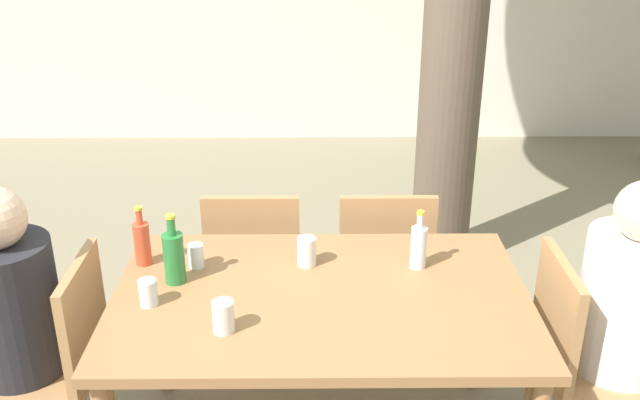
# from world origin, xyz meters

# --- Properties ---
(dining_table_front) EXTENTS (1.56, 0.99, 0.78)m
(dining_table_front) POSITION_xyz_m (0.00, 0.00, 0.70)
(dining_table_front) COLOR #996B42
(dining_table_front) RESTS_ON ground_plane
(patio_chair_0) EXTENTS (0.44, 0.44, 0.90)m
(patio_chair_0) POSITION_xyz_m (-1.01, 0.00, 0.51)
(patio_chair_0) COLOR #A87A4C
(patio_chair_0) RESTS_ON ground_plane
(patio_chair_1) EXTENTS (0.44, 0.44, 0.90)m
(patio_chair_1) POSITION_xyz_m (1.01, 0.00, 0.51)
(patio_chair_1) COLOR #A87A4C
(patio_chair_1) RESTS_ON ground_plane
(patio_chair_2) EXTENTS (0.44, 0.44, 0.90)m
(patio_chair_2) POSITION_xyz_m (-0.31, 0.73, 0.51)
(patio_chair_2) COLOR #A87A4C
(patio_chair_2) RESTS_ON ground_plane
(patio_chair_3) EXTENTS (0.44, 0.44, 0.90)m
(patio_chair_3) POSITION_xyz_m (0.31, 0.73, 0.51)
(patio_chair_3) COLOR #A87A4C
(patio_chair_3) RESTS_ON ground_plane
(soda_bottle_0) EXTENTS (0.07, 0.07, 0.25)m
(soda_bottle_0) POSITION_xyz_m (-0.71, 0.24, 0.87)
(soda_bottle_0) COLOR #DB4C2D
(soda_bottle_0) RESTS_ON dining_table_front
(water_bottle_1) EXTENTS (0.06, 0.06, 0.24)m
(water_bottle_1) POSITION_xyz_m (0.39, 0.20, 0.87)
(water_bottle_1) COLOR silver
(water_bottle_1) RESTS_ON dining_table_front
(green_bottle_2) EXTENTS (0.08, 0.08, 0.28)m
(green_bottle_2) POSITION_xyz_m (-0.56, 0.10, 0.88)
(green_bottle_2) COLOR #287A38
(green_bottle_2) RESTS_ON dining_table_front
(drinking_glass_0) EXTENTS (0.08, 0.08, 0.12)m
(drinking_glass_0) POSITION_xyz_m (-0.05, 0.22, 0.83)
(drinking_glass_0) COLOR silver
(drinking_glass_0) RESTS_ON dining_table_front
(drinking_glass_1) EXTENTS (0.08, 0.08, 0.11)m
(drinking_glass_1) POSITION_xyz_m (-0.33, -0.24, 0.83)
(drinking_glass_1) COLOR silver
(drinking_glass_1) RESTS_ON dining_table_front
(drinking_glass_2) EXTENTS (0.07, 0.07, 0.10)m
(drinking_glass_2) POSITION_xyz_m (-0.62, -0.07, 0.82)
(drinking_glass_2) COLOR silver
(drinking_glass_2) RESTS_ON dining_table_front
(drinking_glass_3) EXTENTS (0.06, 0.06, 0.10)m
(drinking_glass_3) POSITION_xyz_m (-0.49, 0.21, 0.82)
(drinking_glass_3) COLOR white
(drinking_glass_3) RESTS_ON dining_table_front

